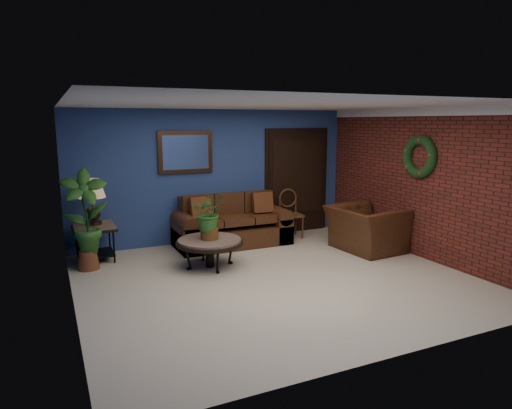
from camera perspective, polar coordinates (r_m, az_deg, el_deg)
name	(u,v)px	position (r m, az deg, el deg)	size (l,w,h in m)	color
floor	(276,279)	(6.78, 2.46, -9.25)	(5.50, 5.50, 0.00)	#BFB09F
wall_back	(216,176)	(8.75, -5.01, 3.58)	(5.50, 0.04, 2.50)	navy
wall_left	(67,210)	(5.77, -22.51, -0.68)	(0.04, 5.00, 2.50)	navy
wall_right_brick	(423,184)	(8.10, 20.11, 2.45)	(0.04, 5.00, 2.50)	maroon
ceiling	(277,105)	(6.40, 2.63, 12.36)	(5.50, 5.00, 0.02)	white
crown_molding	(426,112)	(8.02, 20.49, 10.82)	(0.03, 5.00, 0.14)	white
wall_mirror	(186,152)	(8.48, -8.80, 6.47)	(1.02, 0.06, 0.77)	#482B16
closet_door	(297,182)	(9.48, 5.09, 2.88)	(1.44, 0.06, 2.18)	black
wreath	(419,157)	(8.05, 19.76, 5.65)	(0.72, 0.72, 0.16)	black
sofa	(231,228)	(8.57, -3.16, -2.92)	(2.11, 0.91, 0.95)	#4A2B15
coffee_table	(210,243)	(7.24, -5.82, -4.77)	(1.05, 1.05, 0.45)	#544E4A
end_table	(94,233)	(7.96, -19.57, -3.37)	(0.67, 0.67, 0.61)	#544E4A
table_lamp	(92,196)	(7.84, -19.84, 0.98)	(0.44, 0.44, 0.72)	#482B16
side_chair	(290,210)	(9.09, 4.26, -0.69)	(0.45, 0.45, 0.96)	#583519
armchair	(366,229)	(8.36, 13.54, -2.96)	(1.21, 1.06, 0.79)	#4A2B15
coffee_plant	(209,214)	(7.13, -5.89, -1.23)	(0.66, 0.61, 0.73)	brown
floor_plant	(386,231)	(8.25, 15.93, -3.18)	(0.41, 0.36, 0.78)	brown
tall_plant	(85,215)	(7.46, -20.58, -1.29)	(0.73, 0.52, 1.58)	brown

